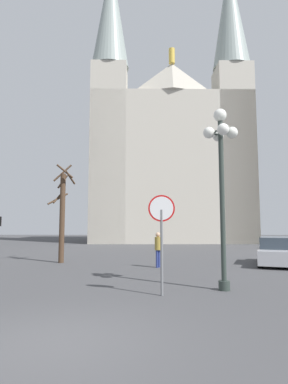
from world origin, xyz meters
The scene contains 7 objects.
ground_plane centered at (0.00, 0.00, 0.00)m, with size 120.00×120.00×0.00m, color #424244.
cathedral centered at (3.98, 33.90, 10.97)m, with size 19.19×13.16×35.56m.
stop_sign centered at (2.05, 3.84, 2.10)m, with size 0.81×0.09×2.97m.
street_lamp centered at (4.06, 4.66, 4.16)m, with size 1.15×1.15×5.96m.
bare_tree centered at (-3.25, 11.91, 2.75)m, with size 1.54×1.55×5.58m.
parked_car_near_silver centered at (8.34, 11.38, 0.67)m, with size 3.26×4.90×1.43m.
pedestrian_walking centered at (2.05, 10.05, 1.03)m, with size 0.32×0.32×1.70m.
Camera 1 is at (1.76, -5.81, 2.08)m, focal length 29.88 mm.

